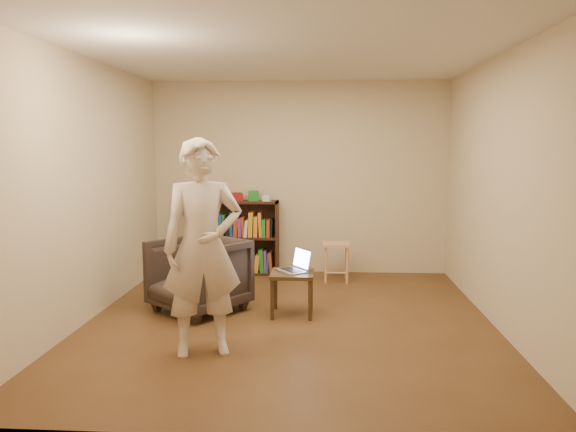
# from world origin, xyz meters

# --- Properties ---
(floor) EXTENTS (4.50, 4.50, 0.00)m
(floor) POSITION_xyz_m (0.00, 0.00, 0.00)
(floor) COLOR #4A2E18
(floor) RESTS_ON ground
(ceiling) EXTENTS (4.50, 4.50, 0.00)m
(ceiling) POSITION_xyz_m (0.00, 0.00, 2.60)
(ceiling) COLOR silver
(ceiling) RESTS_ON wall_back
(wall_back) EXTENTS (4.00, 0.00, 4.00)m
(wall_back) POSITION_xyz_m (0.00, 2.25, 1.30)
(wall_back) COLOR beige
(wall_back) RESTS_ON floor
(wall_left) EXTENTS (0.00, 4.50, 4.50)m
(wall_left) POSITION_xyz_m (-2.00, 0.00, 1.30)
(wall_left) COLOR beige
(wall_left) RESTS_ON floor
(wall_right) EXTENTS (0.00, 4.50, 4.50)m
(wall_right) POSITION_xyz_m (2.00, 0.00, 1.30)
(wall_right) COLOR beige
(wall_right) RESTS_ON floor
(bookshelf) EXTENTS (1.20, 0.30, 1.00)m
(bookshelf) POSITION_xyz_m (-0.88, 2.09, 0.44)
(bookshelf) COLOR black
(bookshelf) RESTS_ON floor
(box_yellow) EXTENTS (0.24, 0.18, 0.19)m
(box_yellow) POSITION_xyz_m (-1.27, 2.11, 1.09)
(box_yellow) COLOR orange
(box_yellow) RESTS_ON bookshelf
(red_cloth) EXTENTS (0.35, 0.30, 0.10)m
(red_cloth) POSITION_xyz_m (-0.93, 2.10, 1.05)
(red_cloth) COLOR maroon
(red_cloth) RESTS_ON bookshelf
(box_green) EXTENTS (0.16, 0.16, 0.14)m
(box_green) POSITION_xyz_m (-0.61, 2.09, 1.07)
(box_green) COLOR #217C27
(box_green) RESTS_ON bookshelf
(box_white) EXTENTS (0.12, 0.12, 0.08)m
(box_white) POSITION_xyz_m (-0.43, 2.06, 1.04)
(box_white) COLOR silver
(box_white) RESTS_ON bookshelf
(stool) EXTENTS (0.34, 0.34, 0.50)m
(stool) POSITION_xyz_m (0.50, 1.72, 0.40)
(stool) COLOR tan
(stool) RESTS_ON floor
(armchair) EXTENTS (1.18, 1.18, 0.78)m
(armchair) POSITION_xyz_m (-0.98, 0.30, 0.39)
(armchair) COLOR #2C231D
(armchair) RESTS_ON floor
(side_table) EXTENTS (0.44, 0.44, 0.45)m
(side_table) POSITION_xyz_m (0.02, 0.22, 0.37)
(side_table) COLOR black
(side_table) RESTS_ON floor
(laptop) EXTENTS (0.40, 0.41, 0.23)m
(laptop) POSITION_xyz_m (0.05, 0.28, 0.50)
(laptop) COLOR silver
(laptop) RESTS_ON side_table
(person) EXTENTS (0.76, 0.61, 1.80)m
(person) POSITION_xyz_m (-0.66, -0.90, 0.90)
(person) COLOR beige
(person) RESTS_ON floor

